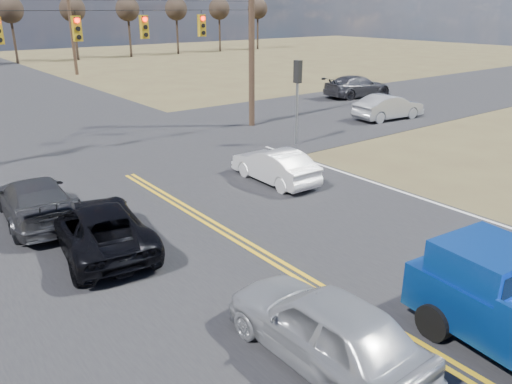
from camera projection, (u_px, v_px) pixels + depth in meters
ground at (459, 372)px, 8.93m from camera, size 160.00×160.00×0.00m
road_main at (181, 206)px, 16.35m from camera, size 14.00×120.00×0.02m
road_cross at (92, 153)px, 22.29m from camera, size 120.00×12.00×0.02m
signal_gantry at (91, 34)px, 20.65m from camera, size 19.60×4.83×10.00m
utility_poles at (86, 31)px, 19.73m from camera, size 19.60×58.32×10.00m
treeline at (19, 15)px, 26.96m from camera, size 87.00×117.80×7.40m
silver_suv at (325, 326)px, 9.00m from camera, size 1.75×4.24×1.44m
black_suv at (99, 227)px, 13.23m from camera, size 2.73×4.89×1.29m
white_car_queue at (275, 166)px, 18.42m from camera, size 1.41×3.85×1.26m
dgrey_car_queue at (35, 200)px, 15.01m from camera, size 2.25×4.78×1.35m
cross_car_east_near at (389, 107)px, 28.75m from camera, size 1.99×4.49×1.43m
cross_car_east_far at (358, 86)px, 35.95m from camera, size 2.76×5.48×1.52m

